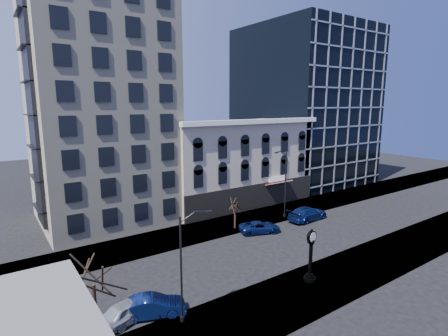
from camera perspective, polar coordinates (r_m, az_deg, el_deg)
ground at (r=34.20m, az=1.11°, el=-14.69°), size 160.00×160.00×0.00m
sidewalk_far at (r=40.40m, az=-5.67°, el=-10.58°), size 160.00×6.00×0.12m
sidewalk_near at (r=28.83m, az=11.07°, el=-19.89°), size 160.00×6.00×0.12m
cream_tower at (r=45.81m, az=-20.11°, el=15.85°), size 15.90×15.40×42.50m
victorian_row at (r=51.58m, az=1.59°, el=0.93°), size 22.60×11.19×12.50m
glass_office at (r=68.05m, az=12.92°, el=9.75°), size 20.00×20.15×28.00m
street_clock at (r=30.30m, az=13.95°, el=-14.00°), size 1.02×1.02×4.48m
street_lamp_near at (r=23.18m, az=-5.73°, el=-11.24°), size 1.97×0.72×7.77m
street_lamp_far at (r=44.11m, az=9.57°, el=0.28°), size 2.30×0.54×8.91m
bare_tree_near at (r=20.23m, az=-20.78°, el=-14.71°), size 4.65×4.65×7.99m
bare_tree_far at (r=40.71m, az=1.82°, el=-5.40°), size 2.55×2.55×4.37m
car_near_a at (r=26.44m, az=-15.25°, el=-21.42°), size 4.57×2.87×1.45m
car_near_b at (r=26.42m, az=-11.55°, el=-21.23°), size 4.76×3.12×1.48m
car_far_a at (r=40.61m, az=5.84°, el=-9.58°), size 5.15×3.66×1.30m
car_far_b at (r=45.74m, az=13.48°, el=-7.24°), size 6.00×2.75×1.70m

